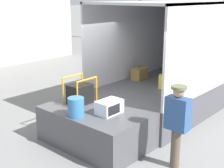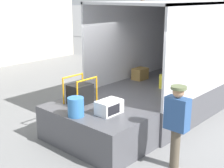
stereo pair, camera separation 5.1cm
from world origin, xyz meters
TOP-DOWN VIEW (x-y plane):
  - ground_plane at (0.00, 0.00)m, footprint 160.00×160.00m
  - box_truck at (4.12, -0.00)m, footprint 6.91×2.45m
  - tailgate_deck at (-0.76, 0.00)m, footprint 1.51×2.33m
  - microwave at (-0.75, -0.38)m, footprint 0.55×0.37m
  - portable_generator at (-0.68, 0.56)m, footprint 0.63×0.51m
  - orange_bucket at (-1.30, 0.03)m, footprint 0.33×0.33m
  - worker_person at (-0.47, -1.83)m, footprint 0.29×0.44m

SIDE VIEW (x-z plane):
  - ground_plane at x=0.00m, z-range 0.00..0.00m
  - tailgate_deck at x=-0.76m, z-range 0.00..0.80m
  - microwave at x=-0.75m, z-range 0.80..1.09m
  - box_truck at x=4.12m, z-range -0.54..2.49m
  - worker_person at x=-0.47m, z-range 0.18..1.80m
  - orange_bucket at x=-1.30m, z-range 0.80..1.19m
  - portable_generator at x=-0.68m, z-range 0.72..1.34m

